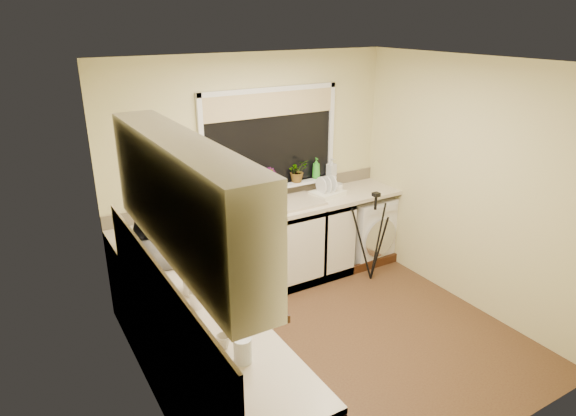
{
  "coord_description": "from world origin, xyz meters",
  "views": [
    {
      "loc": [
        -2.3,
        -3.08,
        2.77
      ],
      "look_at": [
        -0.14,
        0.55,
        1.15
      ],
      "focal_mm": 31.23,
      "sensor_mm": 36.0,
      "label": 1
    }
  ],
  "objects": [
    {
      "name": "worktop_left",
      "position": [
        -1.3,
        -0.3,
        0.88
      ],
      "size": [
        0.6,
        2.4,
        0.04
      ],
      "primitive_type": "cube",
      "color": "beige",
      "rests_on": "base_cabinet_left"
    },
    {
      "name": "plant_d",
      "position": [
        0.51,
        1.43,
        1.18
      ],
      "size": [
        0.23,
        0.2,
        0.25
      ],
      "primitive_type": "imported",
      "rotation": [
        0.0,
        0.0,
        -0.0
      ],
      "color": "#999999",
      "rests_on": "windowsill"
    },
    {
      "name": "base_cabinet_left",
      "position": [
        -1.3,
        -0.3,
        0.43
      ],
      "size": [
        0.54,
        2.4,
        0.86
      ],
      "primitive_type": "cube",
      "color": "silver",
      "rests_on": "floor"
    },
    {
      "name": "steel_jar",
      "position": [
        -1.32,
        -0.21,
        0.96
      ],
      "size": [
        0.09,
        0.09,
        0.12
      ],
      "primitive_type": "cylinder",
      "color": "silver",
      "rests_on": "worktop_left"
    },
    {
      "name": "floor",
      "position": [
        0.0,
        0.0,
        0.0
      ],
      "size": [
        3.2,
        3.2,
        0.0
      ],
      "primitive_type": "plane",
      "color": "brown",
      "rests_on": "ground"
    },
    {
      "name": "base_cabinet_back",
      "position": [
        -0.33,
        1.2,
        0.43
      ],
      "size": [
        2.55,
        0.6,
        0.86
      ],
      "primitive_type": "cube",
      "color": "silver",
      "rests_on": "floor"
    },
    {
      "name": "splashback_left",
      "position": [
        -1.59,
        -0.3,
        1.12
      ],
      "size": [
        0.02,
        2.4,
        0.45
      ],
      "primitive_type": "cube",
      "color": "beige",
      "rests_on": "wall_left"
    },
    {
      "name": "washing_machine",
      "position": [
        1.32,
        1.2,
        0.39
      ],
      "size": [
        0.59,
        0.57,
        0.79
      ],
      "primitive_type": "cube",
      "rotation": [
        0.0,
        0.0,
        0.06
      ],
      "color": "white",
      "rests_on": "floor"
    },
    {
      "name": "dish_rack",
      "position": [
        0.77,
        1.22,
        0.93
      ],
      "size": [
        0.4,
        0.33,
        0.05
      ],
      "primitive_type": "cube",
      "rotation": [
        0.0,
        0.0,
        0.19
      ],
      "color": "white",
      "rests_on": "worktop_back"
    },
    {
      "name": "sink",
      "position": [
        0.2,
        1.2,
        0.91
      ],
      "size": [
        0.82,
        0.46,
        0.03
      ],
      "primitive_type": "cube",
      "color": "tan",
      "rests_on": "worktop_back"
    },
    {
      "name": "plant_a",
      "position": [
        -0.3,
        1.42,
        1.17
      ],
      "size": [
        0.15,
        0.12,
        0.25
      ],
      "primitive_type": "imported",
      "rotation": [
        0.0,
        0.0,
        -0.29
      ],
      "color": "#999999",
      "rests_on": "windowsill"
    },
    {
      "name": "plant_b",
      "position": [
        -0.07,
        1.39,
        1.18
      ],
      "size": [
        0.16,
        0.13,
        0.27
      ],
      "primitive_type": "imported",
      "rotation": [
        0.0,
        0.0,
        0.11
      ],
      "color": "#999999",
      "rests_on": "windowsill"
    },
    {
      "name": "wall_left",
      "position": [
        -1.6,
        0.0,
        1.23
      ],
      "size": [
        0.0,
        3.0,
        3.0
      ],
      "primitive_type": "plane",
      "rotation": [
        1.57,
        0.0,
        1.57
      ],
      "color": "beige",
      "rests_on": "ground"
    },
    {
      "name": "faucet",
      "position": [
        0.2,
        1.38,
        1.02
      ],
      "size": [
        0.03,
        0.03,
        0.24
      ],
      "primitive_type": "cylinder",
      "color": "silver",
      "rests_on": "worktop_back"
    },
    {
      "name": "kettle",
      "position": [
        -1.26,
        -0.0,
        1.01
      ],
      "size": [
        0.16,
        0.16,
        0.21
      ],
      "primitive_type": "cylinder",
      "color": "white",
      "rests_on": "worktop_left"
    },
    {
      "name": "window_blind",
      "position": [
        0.2,
        1.46,
        1.92
      ],
      "size": [
        1.5,
        0.02,
        0.25
      ],
      "primitive_type": "cube",
      "color": "tan",
      "rests_on": "wall_back"
    },
    {
      "name": "upper_cabinet",
      "position": [
        -1.44,
        -0.45,
        1.8
      ],
      "size": [
        0.28,
        1.9,
        0.7
      ],
      "primitive_type": "cube",
      "color": "silver",
      "rests_on": "wall_left"
    },
    {
      "name": "soap_bottle_green",
      "position": [
        0.76,
        1.43,
        1.17
      ],
      "size": [
        0.11,
        0.11,
        0.24
      ],
      "primitive_type": "imported",
      "rotation": [
        0.0,
        0.0,
        -0.22
      ],
      "color": "green",
      "rests_on": "windowsill"
    },
    {
      "name": "worktop_back",
      "position": [
        0.0,
        1.2,
        0.88
      ],
      "size": [
        3.2,
        0.6,
        0.04
      ],
      "primitive_type": "cube",
      "color": "beige",
      "rests_on": "base_cabinet_back"
    },
    {
      "name": "glass_jug",
      "position": [
        -1.3,
        -0.89,
        0.98
      ],
      "size": [
        0.11,
        0.11,
        0.15
      ],
      "primitive_type": "cylinder",
      "color": "silver",
      "rests_on": "worktop_left"
    },
    {
      "name": "windowsill",
      "position": [
        0.2,
        1.43,
        1.04
      ],
      "size": [
        1.6,
        0.14,
        0.03
      ],
      "primitive_type": "cube",
      "color": "white",
      "rests_on": "wall_back"
    },
    {
      "name": "soap_bottle_clear",
      "position": [
        0.97,
        1.43,
        1.15
      ],
      "size": [
        0.11,
        0.11,
        0.2
      ],
      "primitive_type": "imported",
      "rotation": [
        0.0,
        0.0,
        0.18
      ],
      "color": "#999999",
      "rests_on": "windowsill"
    },
    {
      "name": "wall_front",
      "position": [
        0.0,
        -1.5,
        1.23
      ],
      "size": [
        3.2,
        0.0,
        3.2
      ],
      "primitive_type": "plane",
      "rotation": [
        -1.57,
        0.0,
        0.0
      ],
      "color": "beige",
      "rests_on": "ground"
    },
    {
      "name": "wall_right",
      "position": [
        1.6,
        0.0,
        1.23
      ],
      "size": [
        0.0,
        3.0,
        3.0
      ],
      "primitive_type": "plane",
      "rotation": [
        1.57,
        0.0,
        -1.57
      ],
      "color": "beige",
      "rests_on": "ground"
    },
    {
      "name": "ceiling",
      "position": [
        0.0,
        0.0,
        2.45
      ],
      "size": [
        3.2,
        3.2,
        0.0
      ],
      "primitive_type": "plane",
      "rotation": [
        3.14,
        0.0,
        0.0
      ],
      "color": "white",
      "rests_on": "ground"
    },
    {
      "name": "microwave",
      "position": [
        -1.32,
        0.66,
        1.04
      ],
      "size": [
        0.48,
        0.58,
        0.28
      ],
      "primitive_type": "imported",
      "rotation": [
        0.0,
        0.0,
        1.25
      ],
      "color": "silver",
      "rests_on": "worktop_left"
    },
    {
      "name": "plant_c",
      "position": [
        0.15,
        1.4,
        1.16
      ],
      "size": [
        0.13,
        0.13,
        0.22
      ],
      "primitive_type": "imported",
      "rotation": [
        0.0,
        0.0,
        0.09
      ],
      "color": "#999999",
      "rests_on": "windowsill"
    },
    {
      "name": "cup_left",
      "position": [
        -1.34,
        -0.71,
        0.94
      ],
      "size": [
        0.1,
        0.1,
        0.08
      ],
      "primitive_type": "imported",
      "rotation": [
        0.0,
        0.0,
        0.15
      ],
      "color": "beige",
      "rests_on": "worktop_left"
    },
    {
      "name": "laptop",
      "position": [
        -0.64,
        1.17,
        0.96
      ],
      "size": [
        0.36,
        0.34,
        0.23
      ],
      "rotation": [
        0.0,
        0.0,
        0.17
      ],
      "color": "#9899A0",
      "rests_on": "worktop_back"
    },
    {
      "name": "splashback_back",
      "position": [
        0.0,
        1.49,
        0.97
      ],
      "size": [
        3.2,
        0.02,
        0.14
      ],
      "primitive_type": "cube",
      "color": "beige",
      "rests_on": "wall_back"
    },
    {
      "name": "tripod",
      "position": [
        1.06,
        0.73,
        0.51
      ],
      "size": [
        0.64,
        0.64,
        1.03
      ],
      "primitive_type": null,
      "rotation": [
        0.0,
        0.0,
        0.39
      ],
      "color": "black",
      "rests_on": "floor"
    },
    {
      "name": "cup_back",
      "position": [
        0.95,
        1.26,
        0.95
      ],
      "size": [
        0.13,
        0.13,
        0.1
      ],
      "primitive_type": "imported",
      "rotation": [
        0.0,
        0.0,
        0.06
      ],
      "color": "white",
      "rests_on": "worktop_back"
    },
    {
      "name": "wall_back",
      "position": [
        0.0,
        1.5,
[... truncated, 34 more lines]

